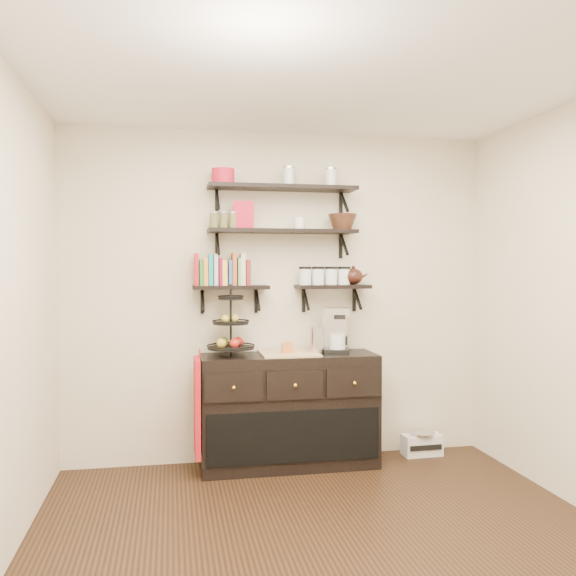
{
  "coord_description": "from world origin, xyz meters",
  "views": [
    {
      "loc": [
        -0.89,
        -3.22,
        1.6
      ],
      "look_at": [
        -0.05,
        1.15,
        1.44
      ],
      "focal_mm": 38.0,
      "sensor_mm": 36.0,
      "label": 1
    }
  ],
  "objects_px": {
    "sideboard": "(289,410)",
    "radio": "(422,444)",
    "fruit_stand": "(231,332)",
    "coffee_maker": "(336,331)"
  },
  "relations": [
    {
      "from": "fruit_stand",
      "to": "coffee_maker",
      "type": "bearing_deg",
      "value": 1.41
    },
    {
      "from": "sideboard",
      "to": "radio",
      "type": "relative_size",
      "value": 4.23
    },
    {
      "from": "coffee_maker",
      "to": "fruit_stand",
      "type": "bearing_deg",
      "value": -163.98
    },
    {
      "from": "sideboard",
      "to": "coffee_maker",
      "type": "xyz_separation_m",
      "value": [
        0.39,
        0.03,
        0.62
      ]
    },
    {
      "from": "sideboard",
      "to": "coffee_maker",
      "type": "relative_size",
      "value": 3.81
    },
    {
      "from": "sideboard",
      "to": "fruit_stand",
      "type": "distance_m",
      "value": 0.78
    },
    {
      "from": "sideboard",
      "to": "radio",
      "type": "height_order",
      "value": "sideboard"
    },
    {
      "from": "coffee_maker",
      "to": "radio",
      "type": "xyz_separation_m",
      "value": [
        0.77,
        0.04,
        -0.98
      ]
    },
    {
      "from": "sideboard",
      "to": "fruit_stand",
      "type": "bearing_deg",
      "value": 179.5
    },
    {
      "from": "radio",
      "to": "fruit_stand",
      "type": "bearing_deg",
      "value": -179.36
    }
  ]
}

